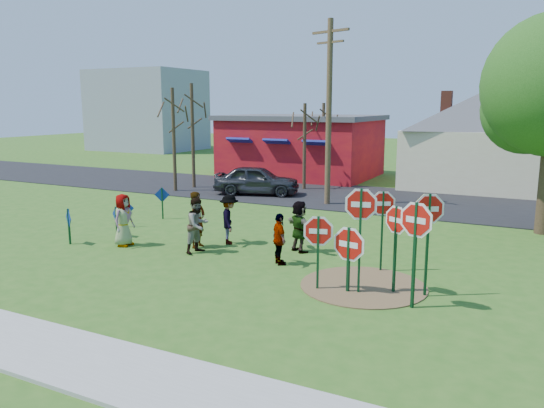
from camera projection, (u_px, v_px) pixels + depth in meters
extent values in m
plane|color=#2D5D1A|center=(232.00, 254.00, 16.33)|extent=(120.00, 120.00, 0.00)
cube|color=#9E9E99|center=(35.00, 347.00, 10.01)|extent=(22.00, 1.80, 0.08)
cube|color=black|center=(351.00, 197.00, 26.43)|extent=(120.00, 7.50, 0.04)
cylinder|color=brown|center=(363.00, 286.00, 13.46)|extent=(3.20, 3.20, 0.03)
cube|color=maroon|center=(302.00, 148.00, 34.24)|extent=(9.00, 7.00, 3.60)
cube|color=#4C4C51|center=(302.00, 118.00, 33.88)|extent=(9.40, 7.40, 0.30)
cube|color=navy|center=(240.00, 141.00, 32.07)|extent=(1.60, 0.78, 0.45)
cube|color=navy|center=(277.00, 142.00, 30.97)|extent=(1.60, 0.78, 0.45)
cube|color=navy|center=(317.00, 144.00, 29.86)|extent=(1.60, 0.78, 0.45)
cube|color=beige|center=(483.00, 159.00, 29.41)|extent=(8.00, 7.00, 3.20)
pyramid|color=#4C4C51|center=(489.00, 89.00, 28.71)|extent=(9.40, 9.40, 2.20)
cube|color=brown|center=(446.00, 104.00, 28.87)|extent=(0.55, 0.55, 1.40)
cube|color=brown|center=(529.00, 104.00, 28.85)|extent=(0.55, 0.55, 1.40)
cube|color=#8C939E|center=(148.00, 110.00, 54.31)|extent=(10.00, 8.00, 8.00)
cube|color=#103A1E|center=(318.00, 253.00, 13.09)|extent=(0.07, 0.08, 1.86)
cylinder|color=white|center=(318.00, 231.00, 12.98)|extent=(0.99, 0.29, 1.02)
cylinder|color=#B4110B|center=(318.00, 231.00, 12.98)|extent=(0.85, 0.25, 0.88)
cube|color=white|center=(318.00, 231.00, 12.98)|extent=(0.43, 0.13, 0.13)
cube|color=#103A1E|center=(382.00, 232.00, 14.51)|extent=(0.07, 0.08, 2.24)
cylinder|color=white|center=(383.00, 204.00, 14.37)|extent=(0.84, 0.41, 0.92)
cylinder|color=#B4110B|center=(383.00, 204.00, 14.37)|extent=(0.72, 0.36, 0.79)
cube|color=white|center=(383.00, 204.00, 14.37)|extent=(0.37, 0.18, 0.11)
cylinder|color=gold|center=(383.00, 204.00, 14.37)|extent=(0.83, 0.41, 0.92)
cube|color=#103A1E|center=(395.00, 250.00, 12.82)|extent=(0.07, 0.08, 2.17)
cylinder|color=white|center=(396.00, 220.00, 12.68)|extent=(0.83, 0.47, 0.93)
cylinder|color=#B4110B|center=(396.00, 220.00, 12.68)|extent=(0.71, 0.40, 0.81)
cube|color=white|center=(396.00, 220.00, 12.68)|extent=(0.36, 0.20, 0.12)
cube|color=#103A1E|center=(427.00, 246.00, 12.55)|extent=(0.08, 0.08, 2.51)
cylinder|color=white|center=(429.00, 209.00, 12.38)|extent=(0.87, 0.51, 0.99)
cylinder|color=#B4110B|center=(429.00, 209.00, 12.38)|extent=(0.75, 0.44, 0.85)
cube|color=white|center=(429.00, 209.00, 12.38)|extent=(0.38, 0.22, 0.12)
cylinder|color=gold|center=(429.00, 209.00, 12.38)|extent=(0.86, 0.50, 0.99)
cube|color=#103A1E|center=(348.00, 260.00, 12.90)|extent=(0.07, 0.09, 1.63)
cylinder|color=white|center=(349.00, 244.00, 12.83)|extent=(1.14, 0.23, 1.16)
cylinder|color=#B4110B|center=(349.00, 244.00, 12.83)|extent=(0.98, 0.21, 1.00)
cube|color=white|center=(349.00, 244.00, 12.83)|extent=(0.50, 0.10, 0.14)
cube|color=#103A1E|center=(414.00, 256.00, 11.84)|extent=(0.08, 0.09, 2.44)
cylinder|color=white|center=(416.00, 220.00, 11.68)|extent=(1.04, 0.36, 1.09)
cylinder|color=#B4110B|center=(416.00, 220.00, 11.68)|extent=(0.90, 0.32, 0.94)
cube|color=white|center=(416.00, 220.00, 11.68)|extent=(0.46, 0.16, 0.14)
cylinder|color=gold|center=(416.00, 220.00, 11.68)|extent=(1.04, 0.35, 1.09)
cube|color=#103A1E|center=(360.00, 242.00, 12.76)|extent=(0.07, 0.08, 2.59)
cylinder|color=white|center=(361.00, 204.00, 12.59)|extent=(1.02, 0.28, 1.05)
cylinder|color=#B4110B|center=(361.00, 204.00, 12.59)|extent=(0.88, 0.25, 0.91)
cube|color=white|center=(361.00, 204.00, 12.59)|extent=(0.45, 0.12, 0.13)
cube|color=#103A1E|center=(69.00, 227.00, 17.46)|extent=(0.08, 0.08, 1.19)
cube|color=navy|center=(68.00, 218.00, 17.41)|extent=(0.58, 0.34, 0.66)
cube|color=#103A1E|center=(116.00, 222.00, 18.43)|extent=(0.06, 0.07, 1.06)
cube|color=navy|center=(116.00, 215.00, 18.39)|extent=(0.53, 0.25, 0.57)
cube|color=#103A1E|center=(127.00, 214.00, 19.95)|extent=(0.07, 0.07, 0.99)
cube|color=navy|center=(126.00, 208.00, 19.91)|extent=(0.53, 0.27, 0.58)
cube|color=#103A1E|center=(162.00, 203.00, 21.32)|extent=(0.07, 0.07, 1.28)
cube|color=navy|center=(162.00, 195.00, 21.25)|extent=(0.57, 0.26, 0.61)
imported|color=#3E4B87|center=(123.00, 220.00, 17.22)|extent=(0.60, 0.87, 1.72)
imported|color=#1C6958|center=(197.00, 220.00, 17.02)|extent=(0.44, 0.67, 1.82)
imported|color=brown|center=(198.00, 225.00, 16.41)|extent=(0.81, 0.95, 1.74)
imported|color=#303034|center=(229.00, 219.00, 17.46)|extent=(1.08, 1.23, 1.65)
imported|color=#483058|center=(279.00, 239.00, 15.18)|extent=(0.88, 0.89, 1.51)
imported|color=#1D5B36|center=(299.00, 226.00, 16.52)|extent=(1.54, 1.18, 1.63)
imported|color=#313137|center=(257.00, 180.00, 27.01)|extent=(4.63, 2.88, 1.47)
cylinder|color=#4C3823|center=(329.00, 114.00, 23.79)|extent=(0.26, 0.26, 8.26)
cube|color=#4C3823|center=(330.00, 31.00, 23.13)|extent=(1.95, 0.75, 0.11)
cube|color=#4C3823|center=(330.00, 42.00, 23.22)|extent=(1.42, 0.56, 0.09)
sphere|color=#1B4612|center=(527.00, 110.00, 19.27)|extent=(3.23, 3.23, 3.23)
cylinder|color=#382819|center=(174.00, 140.00, 27.81)|extent=(0.18, 0.18, 5.42)
cylinder|color=#382819|center=(304.00, 147.00, 28.51)|extent=(0.18, 0.18, 4.64)
cylinder|color=#382819|center=(193.00, 136.00, 28.96)|extent=(0.18, 0.18, 5.70)
cylinder|color=#382819|center=(323.00, 144.00, 30.25)|extent=(0.18, 0.18, 4.66)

